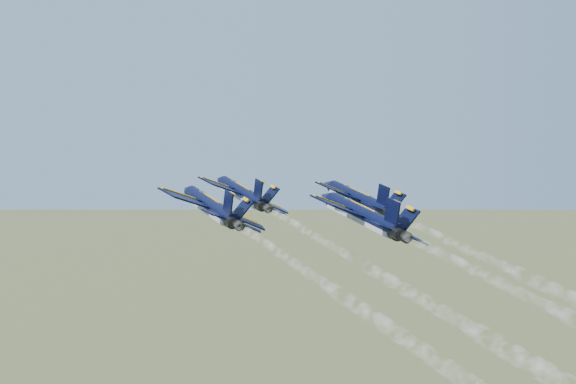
{
  "coord_description": "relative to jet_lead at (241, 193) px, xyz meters",
  "views": [
    {
      "loc": [
        -8.92,
        -103.46,
        104.95
      ],
      "look_at": [
        -0.25,
        -1.67,
        96.23
      ],
      "focal_mm": 55.0,
      "sensor_mm": 36.0,
      "label": 1
    }
  ],
  "objects": [
    {
      "name": "jet_lead",
      "position": [
        0.0,
        0.0,
        0.0
      ],
      "size": [
        11.62,
        16.87,
        5.53
      ],
      "rotation": [
        0.0,
        0.4,
        0.39
      ],
      "color": "black"
    },
    {
      "name": "jet_slot",
      "position": [
        11.1,
        -26.68,
        0.0
      ],
      "size": [
        11.62,
        16.87,
        5.53
      ],
      "rotation": [
        0.0,
        0.4,
        0.39
      ],
      "color": "black"
    },
    {
      "name": "jet_left",
      "position": [
        -3.95,
        -16.49,
        0.0
      ],
      "size": [
        11.62,
        16.87,
        5.53
      ],
      "rotation": [
        0.0,
        0.4,
        0.39
      ],
      "color": "black"
    },
    {
      "name": "jet_right",
      "position": [
        13.57,
        -9.61,
        0.0
      ],
      "size": [
        11.62,
        16.87,
        5.53
      ],
      "rotation": [
        0.0,
        0.4,
        0.39
      ],
      "color": "black"
    }
  ]
}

